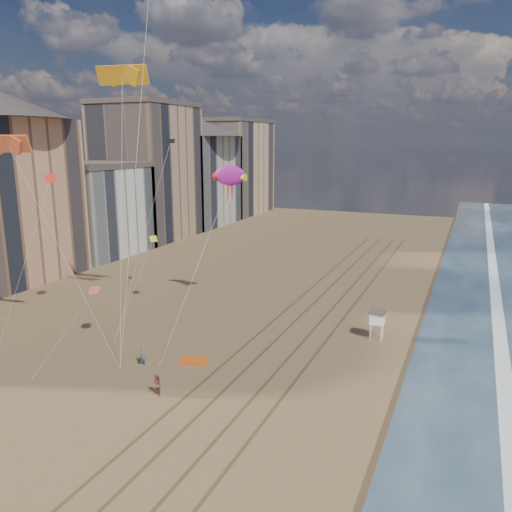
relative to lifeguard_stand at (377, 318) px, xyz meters
The scene contains 12 objects.
ground 34.41m from the lifeguard_stand, 108.66° to the right, with size 260.00×260.00×0.00m, color brown.
wet_sand 11.22m from the lifeguard_stand, 43.00° to the left, with size 260.00×260.00×0.00m, color #42301E.
foam 14.52m from the lifeguard_stand, 31.47° to the left, with size 260.00×260.00×0.00m, color white.
tracks 9.12m from the lifeguard_stand, 163.34° to the right, with size 7.68×120.00×0.01m.
buildings 66.59m from the lifeguard_stand, 149.76° to the left, with size 34.72×131.35×29.00m.
lifeguard_stand is the anchor object (origin of this frame).
grounded_kite 19.89m from the lifeguard_stand, 139.36° to the right, with size 2.49×1.59×0.28m, color #F75B14.
show_kite 23.59m from the lifeguard_stand, behind, with size 4.25×9.05×23.34m.
kite_flyer_a 24.52m from the lifeguard_stand, 141.19° to the right, with size 0.68×0.45×1.87m, color slate.
kite_flyer_b 24.50m from the lifeguard_stand, 126.25° to the right, with size 0.93×0.72×1.91m, color brown.
parafoils 38.11m from the lifeguard_stand, 156.58° to the right, with size 17.90×10.85×16.88m.
small_kites 31.50m from the lifeguard_stand, 166.14° to the right, with size 11.11×13.01×15.64m.
Camera 1 is at (19.30, -18.62, 20.69)m, focal length 35.00 mm.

